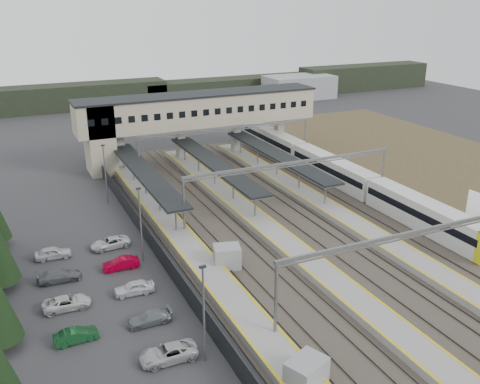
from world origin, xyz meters
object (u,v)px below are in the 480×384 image
relay_cabin_near (306,374)px  relay_cabin_far (227,257)px  train (334,171)px  footbridge (183,115)px

relay_cabin_near → relay_cabin_far: relay_cabin_far is taller
relay_cabin_near → train: (26.64, 36.15, 0.77)m
relay_cabin_far → footbridge: size_ratio=0.08×
relay_cabin_far → train: bearing=35.5°
relay_cabin_near → footbridge: bearing=79.5°
relay_cabin_near → train: train is taller
relay_cabin_far → footbridge: bearing=77.3°
relay_cabin_far → train: (24.67, 17.57, 0.73)m
relay_cabin_near → footbridge: (10.34, 55.82, 6.76)m
relay_cabin_near → footbridge: 57.17m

